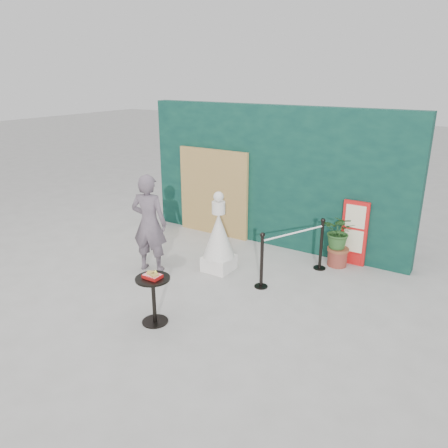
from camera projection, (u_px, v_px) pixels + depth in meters
ground at (186, 300)px, 7.34m from camera, size 60.00×60.00×0.00m
back_wall at (273, 177)px, 9.36m from camera, size 6.00×0.30×3.00m
bamboo_fence at (213, 193)px, 10.06m from camera, size 1.80×0.08×2.00m
woman at (149, 223)px, 8.17m from camera, size 0.78×0.62×1.88m
menu_board at (354, 233)px, 8.52m from camera, size 0.50×0.07×1.30m
statue at (219, 239)px, 8.25m from camera, size 0.61×0.61×1.56m
cafe_table at (153, 293)px, 6.52m from camera, size 0.52×0.52×0.75m
food_basket at (153, 275)px, 6.43m from camera, size 0.26×0.19×0.11m
planter at (339, 236)px, 8.46m from camera, size 0.62×0.54×1.06m
stanchion_barrier at (293, 253)px, 7.99m from camera, size 0.84×1.54×1.03m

